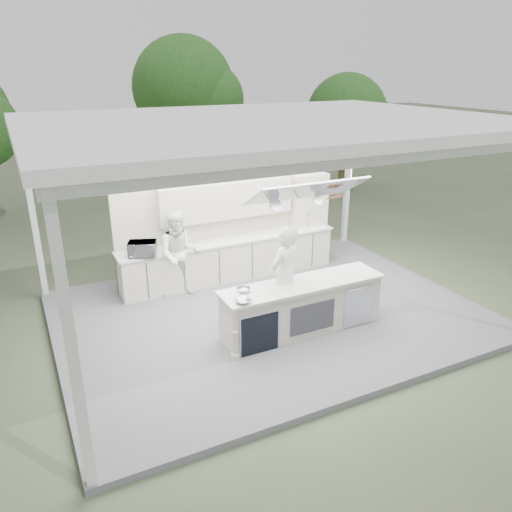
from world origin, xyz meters
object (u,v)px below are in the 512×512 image
sous_chef (180,254)px  head_chef (284,279)px  back_counter (230,258)px  demo_island (301,307)px

sous_chef → head_chef: bearing=-48.5°
back_counter → sous_chef: 1.41m
demo_island → back_counter: same height
head_chef → sous_chef: (-1.22, 2.25, -0.08)m
back_counter → head_chef: 2.65m
back_counter → head_chef: bearing=-91.6°
demo_island → sous_chef: bearing=120.9°
demo_island → sous_chef: size_ratio=1.69×
head_chef → back_counter: bearing=-113.5°
back_counter → sous_chef: size_ratio=2.76×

